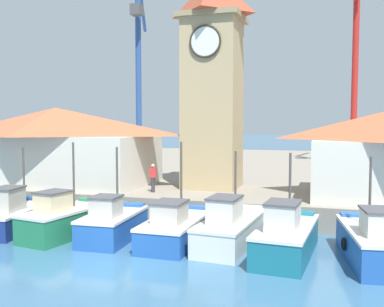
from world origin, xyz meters
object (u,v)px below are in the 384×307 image
fishing_boat_mid_right (230,228)px  dock_worker_near_tower (153,177)px  fishing_boat_mid_left (113,223)px  port_crane_far (355,88)px  fishing_boat_left_outer (17,215)px  fishing_boat_left_inner (65,219)px  clock_tower (213,77)px  fishing_boat_right_outer (373,242)px  warehouse_left (56,145)px  fishing_boat_center (176,227)px  port_crane_near (139,91)px  fishing_boat_right_inner (286,236)px

fishing_boat_mid_right → dock_worker_near_tower: (-5.63, 5.11, 1.32)m
fishing_boat_mid_left → port_crane_far: size_ratio=0.23×
fishing_boat_mid_right → fishing_boat_left_outer: bearing=-177.7°
fishing_boat_left_inner → dock_worker_near_tower: bearing=71.5°
fishing_boat_mid_left → clock_tower: 11.41m
fishing_boat_right_outer → clock_tower: (-8.48, 8.54, 7.14)m
fishing_boat_mid_right → fishing_boat_mid_left: bearing=-172.9°
clock_tower → warehouse_left: clock_tower is taller
fishing_boat_right_outer → dock_worker_near_tower: size_ratio=3.23×
fishing_boat_left_inner → dock_worker_near_tower: 6.29m
fishing_boat_left_inner → fishing_boat_center: (5.23, 0.51, -0.11)m
fishing_boat_mid_right → fishing_boat_right_outer: bearing=-6.4°
fishing_boat_right_outer → fishing_boat_left_inner: bearing=-179.5°
port_crane_near → fishing_boat_right_outer: bearing=-49.6°
port_crane_far → port_crane_near: bearing=-174.2°
fishing_boat_left_inner → fishing_boat_mid_right: (7.59, 0.73, -0.03)m
fishing_boat_mid_left → fishing_boat_right_outer: bearing=0.1°
warehouse_left → port_crane_far: 26.59m
fishing_boat_center → dock_worker_near_tower: 6.41m
fishing_boat_left_outer → fishing_boat_center: bearing=1.5°
fishing_boat_mid_left → warehouse_left: 11.19m
fishing_boat_center → fishing_boat_right_inner: fishing_boat_center is taller
fishing_boat_center → dock_worker_near_tower: (-3.27, 5.33, 1.40)m
dock_worker_near_tower → port_crane_far: bearing=59.8°
fishing_boat_left_outer → fishing_boat_left_inner: fishing_boat_left_inner is taller
fishing_boat_mid_left → warehouse_left: size_ratio=0.33×
fishing_boat_mid_left → port_crane_far: (11.09, 25.49, 7.46)m
port_crane_far → clock_tower: bearing=-117.4°
fishing_boat_mid_right → dock_worker_near_tower: fishing_boat_mid_right is taller
fishing_boat_left_outer → port_crane_near: size_ratio=0.27×
fishing_boat_left_outer → port_crane_near: bearing=99.4°
fishing_boat_right_inner → clock_tower: size_ratio=0.37×
fishing_boat_mid_left → fishing_boat_center: 2.88m
dock_worker_near_tower → fishing_boat_right_outer: bearing=-27.1°
fishing_boat_mid_right → warehouse_left: warehouse_left is taller
clock_tower → warehouse_left: (-10.18, -1.18, -4.18)m
fishing_boat_mid_right → fishing_boat_right_inner: (2.41, -0.80, 0.03)m
fishing_boat_mid_left → fishing_boat_right_outer: size_ratio=0.80×
fishing_boat_left_outer → fishing_boat_mid_left: size_ratio=1.22×
fishing_boat_left_inner → fishing_boat_mid_left: fishing_boat_left_inner is taller
fishing_boat_mid_left → fishing_boat_mid_right: 5.25m
warehouse_left → port_crane_far: bearing=43.7°
fishing_boat_mid_right → fishing_boat_right_outer: (5.60, -0.62, 0.02)m
fishing_boat_mid_right → fishing_boat_right_outer: 5.63m
fishing_boat_left_inner → clock_tower: size_ratio=0.34×
fishing_boat_mid_right → fishing_boat_right_inner: fishing_boat_right_inner is taller
fishing_boat_mid_right → port_crane_near: port_crane_near is taller
fishing_boat_left_inner → fishing_boat_right_inner: (10.00, -0.07, -0.00)m
fishing_boat_left_inner → dock_worker_near_tower: fishing_boat_left_inner is taller
fishing_boat_left_outer → fishing_boat_center: size_ratio=1.00×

